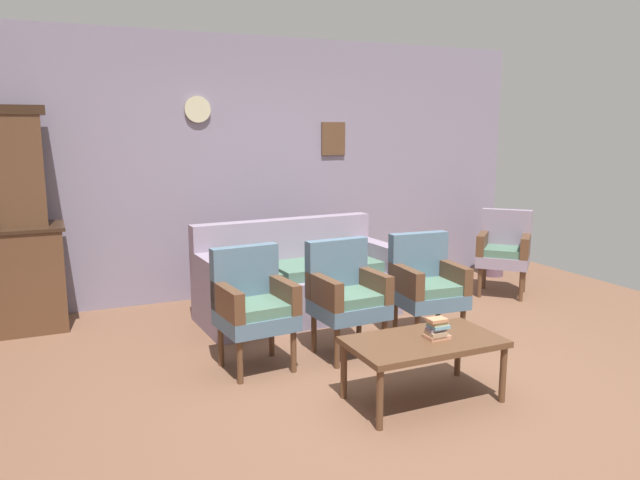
# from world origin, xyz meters

# --- Properties ---
(ground_plane) EXTENTS (7.68, 7.68, 0.00)m
(ground_plane) POSITION_xyz_m (0.00, 0.00, 0.00)
(ground_plane) COLOR brown
(wall_back_with_decor) EXTENTS (6.40, 0.09, 2.70)m
(wall_back_with_decor) POSITION_xyz_m (0.00, 2.63, 1.35)
(wall_back_with_decor) COLOR gray
(wall_back_with_decor) RESTS_ON ground
(floral_couch) EXTENTS (1.88, 0.90, 0.90)m
(floral_couch) POSITION_xyz_m (0.06, 1.62, 0.33)
(floral_couch) COLOR gray
(floral_couch) RESTS_ON ground
(armchair_row_middle) EXTENTS (0.56, 0.54, 0.90)m
(armchair_row_middle) POSITION_xyz_m (-0.70, 0.59, 0.50)
(armchair_row_middle) COLOR slate
(armchair_row_middle) RESTS_ON ground
(armchair_near_couch_end) EXTENTS (0.55, 0.52, 0.90)m
(armchair_near_couch_end) POSITION_xyz_m (0.05, 0.56, 0.50)
(armchair_near_couch_end) COLOR slate
(armchair_near_couch_end) RESTS_ON ground
(armchair_near_cabinet) EXTENTS (0.55, 0.53, 0.90)m
(armchair_near_cabinet) POSITION_xyz_m (0.80, 0.55, 0.50)
(armchair_near_cabinet) COLOR slate
(armchair_near_cabinet) RESTS_ON ground
(wingback_chair_by_fireplace) EXTENTS (0.71, 0.71, 0.90)m
(wingback_chair_by_fireplace) POSITION_xyz_m (2.39, 1.46, 0.50)
(wingback_chair_by_fireplace) COLOR gray
(wingback_chair_by_fireplace) RESTS_ON ground
(coffee_table) EXTENTS (1.00, 0.56, 0.42)m
(coffee_table) POSITION_xyz_m (0.14, -0.41, 0.38)
(coffee_table) COLOR brown
(coffee_table) RESTS_ON ground
(book_stack_on_table) EXTENTS (0.15, 0.11, 0.14)m
(book_stack_on_table) POSITION_xyz_m (0.21, -0.44, 0.49)
(book_stack_on_table) COLOR tan
(book_stack_on_table) RESTS_ON coffee_table
(floor_vase_by_wall) EXTENTS (0.24, 0.24, 0.77)m
(floor_vase_by_wall) POSITION_xyz_m (2.85, 2.15, 0.39)
(floor_vase_by_wall) COLOR #684B5C
(floor_vase_by_wall) RESTS_ON ground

